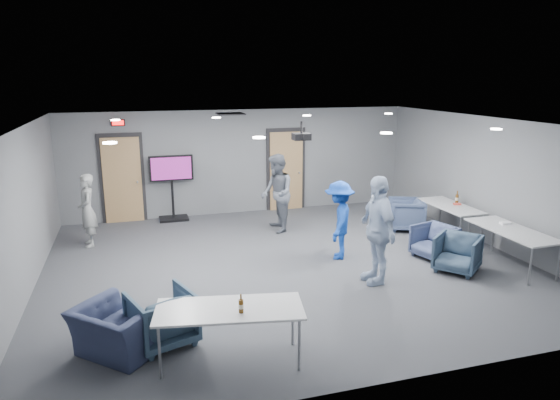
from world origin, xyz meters
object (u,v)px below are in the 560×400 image
object	(u,v)px
chair_front_b	(118,330)
chair_front_a	(162,318)
bottle_front	(241,306)
bottle_right	(457,199)
person_a	(87,210)
chair_right_b	(434,242)
tv_stand	(172,184)
chair_right_a	(406,214)
table_right_a	(451,207)
table_front_left	(229,311)
projector	(301,136)
person_d	(339,220)
person_b	(277,193)
person_c	(377,230)
table_right_b	(512,232)
chair_right_c	(457,253)

from	to	relation	value
chair_front_b	chair_front_a	bearing A→B (deg)	-126.07
bottle_front	bottle_right	distance (m)	7.00
person_a	chair_front_a	bearing A→B (deg)	5.33
chair_right_b	tv_stand	size ratio (longest dim) A/B	0.44
chair_right_a	table_right_a	bearing A→B (deg)	63.08
chair_right_a	chair_right_b	size ratio (longest dim) A/B	1.11
person_a	chair_right_a	size ratio (longest dim) A/B	1.93
table_front_left	projector	distance (m)	4.36
person_d	bottle_front	world-z (taller)	person_d
person_a	table_right_a	size ratio (longest dim) A/B	0.93
person_d	bottle_right	xyz separation A→B (m)	(3.16, 0.65, 0.06)
bottle_front	table_front_left	bearing A→B (deg)	126.11
person_b	chair_right_a	distance (m)	3.09
chair_front_b	bottle_right	distance (m)	7.96
person_a	person_c	distance (m)	6.06
person_d	table_right_b	world-z (taller)	person_d
table_right_a	projector	world-z (taller)	projector
chair_right_c	person_a	bearing A→B (deg)	-156.91
chair_front_b	table_front_left	world-z (taller)	table_front_left
chair_right_c	bottle_front	bearing A→B (deg)	-105.86
person_c	chair_right_c	world-z (taller)	person_c
chair_right_b	bottle_right	xyz separation A→B (m)	(1.34, 1.20, 0.50)
chair_right_a	chair_front_b	distance (m)	7.43
chair_right_b	table_right_b	xyz separation A→B (m)	(1.10, -0.83, 0.36)
person_a	person_c	world-z (taller)	person_c
table_right_b	person_c	bearing A→B (deg)	88.12
person_b	table_front_left	bearing A→B (deg)	-19.06
chair_right_c	bottle_right	distance (m)	2.41
chair_right_c	person_b	bearing A→B (deg)	177.81
table_front_left	projector	bearing A→B (deg)	68.75
person_d	chair_right_c	bearing A→B (deg)	82.68
bottle_right	chair_right_c	bearing A→B (deg)	-124.52
table_front_left	person_a	bearing A→B (deg)	121.37
person_c	person_b	bearing A→B (deg)	-164.61
person_d	chair_right_c	size ratio (longest dim) A/B	2.03
table_right_b	bottle_front	distance (m)	5.89
person_c	person_d	world-z (taller)	person_c
table_right_a	projector	xyz separation A→B (m)	(-3.60, -0.17, 1.72)
person_c	chair_front_b	xyz separation A→B (m)	(-4.30, -1.17, -0.62)
person_d	chair_right_c	distance (m)	2.28
chair_right_c	chair_front_b	distance (m)	6.08
chair_right_c	bottle_right	xyz separation A→B (m)	(1.34, 1.94, 0.49)
chair_front_b	table_right_b	bearing A→B (deg)	-127.53
chair_right_c	projector	size ratio (longest dim) A/B	2.15
tv_stand	bottle_right	bearing A→B (deg)	-26.58
tv_stand	bottle_front	bearing A→B (deg)	-88.02
chair_right_c	table_front_left	xyz separation A→B (m)	(-4.61, -1.77, 0.34)
chair_front_a	table_right_b	bearing A→B (deg)	169.21
chair_right_a	projector	xyz separation A→B (m)	(-2.95, -0.94, 2.04)
person_d	person_a	bearing A→B (deg)	-86.79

